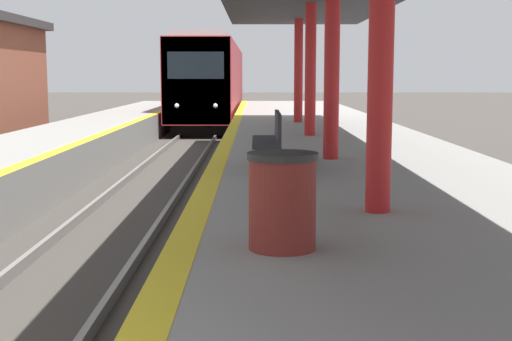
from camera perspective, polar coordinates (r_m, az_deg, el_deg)
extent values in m
cube|color=black|center=(39.10, -3.60, 4.39)|extent=(2.30, 20.55, 0.55)
cube|color=maroon|center=(39.04, -3.63, 7.30)|extent=(2.71, 22.84, 3.43)
cube|color=yellow|center=(27.73, -5.03, 7.15)|extent=(2.66, 0.16, 3.36)
cube|color=black|center=(27.67, -5.05, 8.39)|extent=(2.17, 0.06, 1.03)
cube|color=gray|center=(39.07, -3.65, 10.00)|extent=(2.30, 21.70, 0.24)
sphere|color=white|center=(27.76, -6.55, 5.18)|extent=(0.18, 0.18, 0.18)
sphere|color=white|center=(27.64, -3.47, 5.20)|extent=(0.18, 0.18, 0.18)
cylinder|color=red|center=(7.91, 9.75, 8.42)|extent=(0.28, 0.28, 3.26)
cylinder|color=red|center=(12.89, 5.88, 8.16)|extent=(0.28, 0.28, 3.26)
cylinder|color=red|center=(17.89, 4.17, 8.03)|extent=(0.28, 0.28, 3.26)
cylinder|color=red|center=(22.90, 3.21, 7.96)|extent=(0.28, 0.28, 3.26)
cylinder|color=maroon|center=(6.20, 1.92, -2.73)|extent=(0.59, 0.59, 0.79)
cylinder|color=#262626|center=(6.13, 1.94, 1.16)|extent=(0.62, 0.62, 0.06)
cube|color=#28282D|center=(11.46, 0.61, 2.31)|extent=(0.44, 1.62, 0.08)
cube|color=#28282D|center=(11.44, 1.56, 3.60)|extent=(0.06, 1.62, 0.44)
cube|color=#262628|center=(10.84, 0.65, 0.72)|extent=(0.35, 0.08, 0.40)
cube|color=#262628|center=(12.13, 0.56, 1.46)|extent=(0.35, 0.08, 0.40)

